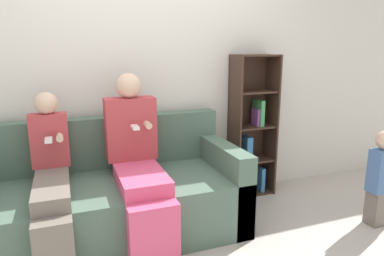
% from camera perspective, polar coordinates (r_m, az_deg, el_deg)
% --- Properties ---
extents(back_wall, '(10.00, 0.06, 2.55)m').
position_cam_1_polar(back_wall, '(3.17, -9.26, 9.31)').
color(back_wall, silver).
rests_on(back_wall, ground_plane).
extents(couch, '(2.15, 0.92, 0.91)m').
position_cam_1_polar(couch, '(2.86, -14.14, -11.48)').
color(couch, '#4C6656').
rests_on(couch, ground_plane).
extents(adult_seated, '(0.41, 0.87, 1.28)m').
position_cam_1_polar(adult_seated, '(2.68, -9.06, -4.79)').
color(adult_seated, '#DB4C75').
rests_on(adult_seated, ground_plane).
extents(child_seated, '(0.28, 0.88, 1.16)m').
position_cam_1_polar(child_seated, '(2.62, -22.40, -7.94)').
color(child_seated, '#70665B').
rests_on(child_seated, ground_plane).
extents(toddler_standing, '(0.22, 0.16, 0.83)m').
position_cam_1_polar(toddler_standing, '(3.29, 29.06, -7.04)').
color(toddler_standing, '#70665B').
rests_on(toddler_standing, ground_plane).
extents(bookshelf, '(0.43, 0.27, 1.42)m').
position_cam_1_polar(bookshelf, '(3.53, 9.85, -0.15)').
color(bookshelf, '#3D281E').
rests_on(bookshelf, ground_plane).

